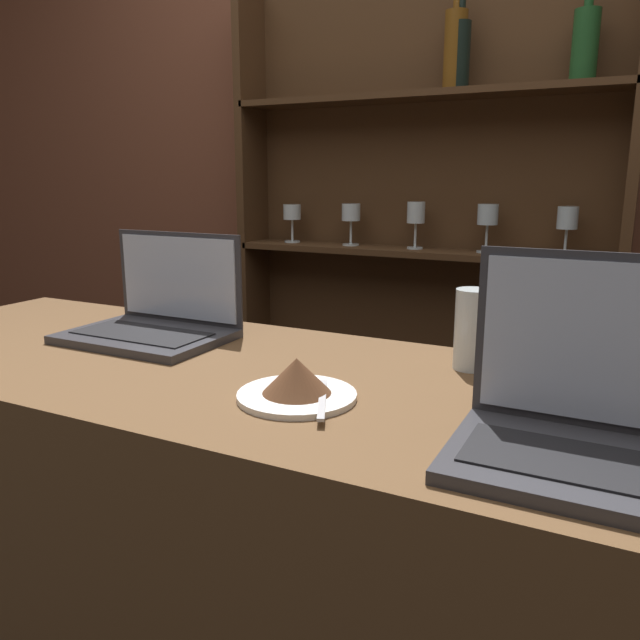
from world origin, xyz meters
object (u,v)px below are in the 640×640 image
(laptop_near, at_px, (157,316))
(water_glass, at_px, (472,329))
(laptop_far, at_px, (580,415))
(cake_plate, at_px, (297,383))

(laptop_near, bearing_deg, water_glass, 6.61)
(laptop_far, height_order, cake_plate, laptop_far)
(laptop_far, bearing_deg, laptop_near, 164.96)
(laptop_far, distance_m, water_glass, 0.38)
(cake_plate, bearing_deg, water_glass, 54.04)
(laptop_near, bearing_deg, laptop_far, -15.04)
(laptop_near, distance_m, water_glass, 0.68)
(water_glass, bearing_deg, laptop_far, -56.27)
(water_glass, bearing_deg, laptop_near, -173.39)
(laptop_near, relative_size, laptop_far, 1.15)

